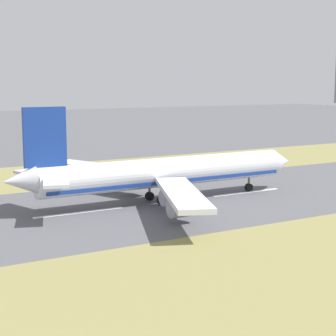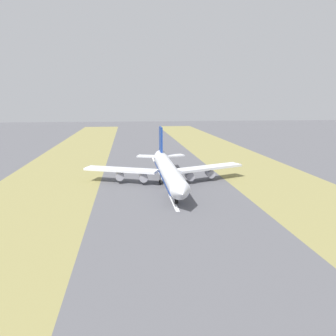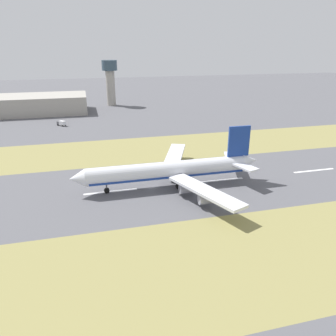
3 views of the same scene
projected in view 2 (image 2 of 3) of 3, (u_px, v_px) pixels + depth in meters
ground_plane at (168, 190)px, 117.43m from camera, size 800.00×800.00×0.00m
grass_median_west at (287, 186)px, 122.87m from camera, size 40.00×600.00×0.01m
grass_median_east at (38, 195)px, 111.98m from camera, size 40.00×600.00×0.01m
centreline_dash_near at (153, 159)px, 181.21m from camera, size 1.20×18.00×0.01m
centreline_dash_mid at (161, 175)px, 142.33m from camera, size 1.20×18.00×0.01m
centreline_dash_far at (174, 202)px, 103.45m from camera, size 1.20×18.00×0.01m
airplane_main_jet at (167, 170)px, 123.61m from camera, size 64.14×67.00×20.20m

